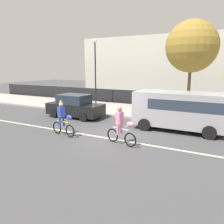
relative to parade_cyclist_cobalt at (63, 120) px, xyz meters
name	(u,v)px	position (x,y,z in m)	size (l,w,h in m)	color
ground_plane	(112,136)	(2.30, 1.14, -0.84)	(80.00, 80.00, 0.00)	#424244
road_centre_line	(108,138)	(2.30, 0.64, -0.84)	(36.00, 0.14, 0.01)	beige
sidewalk_curb	(150,112)	(2.30, 7.64, -0.77)	(60.00, 5.00, 0.15)	#9E9B93
fence_line	(160,100)	(2.30, 10.54, -0.14)	(40.00, 0.08, 1.40)	black
building_backdrop	(205,68)	(5.13, 19.14, 2.67)	(28.00, 8.00, 7.01)	beige
parade_cyclist_cobalt	(63,120)	(0.00, 0.00, 0.00)	(1.70, 0.54, 1.92)	black
parade_cyclist_pink	(121,127)	(3.29, 0.17, 0.00)	(1.69, 0.58, 1.92)	black
parked_van_grey	(181,108)	(5.27, 3.84, 0.44)	(5.00, 2.22, 2.18)	#99999E
parked_car_black	(75,106)	(-2.10, 3.83, -0.06)	(4.10, 1.92, 1.64)	black
street_lamp_post	(95,62)	(-3.33, 8.69, 3.15)	(0.36, 0.36, 5.86)	black
street_tree_near_lamp	(192,47)	(4.85, 9.41, 4.25)	(3.93, 3.93, 6.92)	brown
pedestrian_onlooker	(195,103)	(5.52, 8.04, 0.17)	(0.32, 0.20, 1.62)	#33333D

